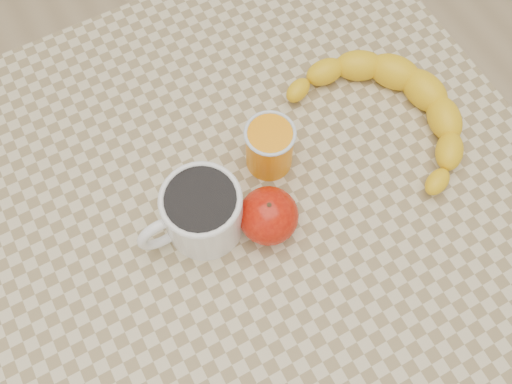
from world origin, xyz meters
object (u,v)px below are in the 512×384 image
apple (269,216)px  banana (389,112)px  orange_juice_glass (270,147)px  table (256,221)px  coffee_mug (201,212)px

apple → banana: apple is taller
apple → orange_juice_glass: bearing=60.3°
table → apple: size_ratio=7.79×
orange_juice_glass → apple: 0.10m
coffee_mug → orange_juice_glass: (0.12, 0.04, -0.01)m
table → banana: size_ratio=2.27×
table → banana: banana is taller
orange_juice_glass → apple: size_ratio=0.78×
table → banana: (0.22, 0.02, 0.11)m
table → coffee_mug: 0.16m
table → orange_juice_glass: bearing=43.8°
orange_juice_glass → banana: orange_juice_glass is taller
banana → table: bearing=171.5°
table → orange_juice_glass: (0.04, 0.04, 0.13)m
coffee_mug → orange_juice_glass: 0.13m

